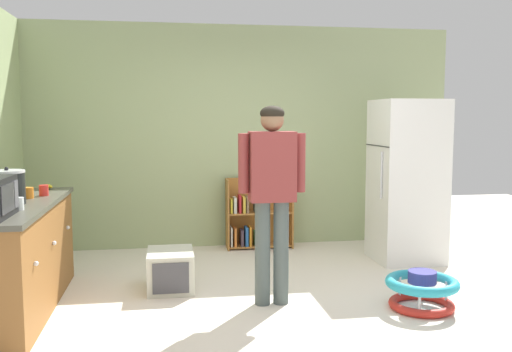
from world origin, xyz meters
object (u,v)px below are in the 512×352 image
object	(u,v)px
kitchen_counter	(14,257)
bookshelf	(254,218)
orange_cup	(29,193)
white_cup	(18,204)
refrigerator	(407,181)
baby_walker	(422,290)
banana_bunch	(47,186)
pet_carrier	(170,270)
red_cup	(44,190)
teal_cup	(15,188)
yellow_cup	(21,191)
crock_pot	(7,187)
standing_person	(272,187)

from	to	relation	value
kitchen_counter	bookshelf	size ratio (longest dim) A/B	2.36
orange_cup	white_cup	xyz separation A→B (m)	(0.07, -0.62, 0.00)
refrigerator	baby_walker	bearing A→B (deg)	-109.21
bookshelf	banana_bunch	bearing A→B (deg)	-153.87
baby_walker	pet_carrier	distance (m)	2.24
red_cup	white_cup	size ratio (longest dim) A/B	1.00
teal_cup	white_cup	bearing A→B (deg)	-74.68
yellow_cup	kitchen_counter	bearing A→B (deg)	-86.40
pet_carrier	crock_pot	world-z (taller)	crock_pot
orange_cup	kitchen_counter	bearing A→B (deg)	-106.86
standing_person	white_cup	size ratio (longest dim) A/B	17.74
bookshelf	crock_pot	world-z (taller)	crock_pot
bookshelf	teal_cup	xyz separation A→B (m)	(-2.42, -1.30, 0.58)
standing_person	banana_bunch	xyz separation A→B (m)	(-2.01, 1.02, -0.08)
yellow_cup	crock_pot	bearing A→B (deg)	-88.62
bookshelf	standing_person	size ratio (longest dim) A/B	0.50
kitchen_counter	crock_pot	bearing A→B (deg)	-101.75
teal_cup	kitchen_counter	bearing A→B (deg)	-78.06
crock_pot	white_cup	xyz separation A→B (m)	(0.16, -0.31, -0.09)
bookshelf	white_cup	xyz separation A→B (m)	(-2.15, -2.31, 0.58)
pet_carrier	baby_walker	bearing A→B (deg)	-22.89
crock_pot	red_cup	size ratio (longest dim) A/B	3.15
red_cup	standing_person	bearing A→B (deg)	-15.96
standing_person	yellow_cup	world-z (taller)	standing_person
pet_carrier	orange_cup	bearing A→B (deg)	-172.86
pet_carrier	red_cup	world-z (taller)	red_cup
refrigerator	orange_cup	world-z (taller)	refrigerator
crock_pot	kitchen_counter	bearing A→B (deg)	78.25
crock_pot	banana_bunch	distance (m)	0.94
refrigerator	banana_bunch	size ratio (longest dim) A/B	11.24
banana_bunch	orange_cup	xyz separation A→B (m)	(-0.03, -0.61, 0.02)
baby_walker	white_cup	world-z (taller)	white_cup
orange_cup	yellow_cup	size ratio (longest dim) A/B	1.00
pet_carrier	yellow_cup	size ratio (longest dim) A/B	5.81
banana_bunch	teal_cup	bearing A→B (deg)	-136.65
baby_walker	orange_cup	bearing A→B (deg)	167.46
kitchen_counter	refrigerator	world-z (taller)	refrigerator
kitchen_counter	banana_bunch	bearing A→B (deg)	83.30
yellow_cup	white_cup	world-z (taller)	same
red_cup	yellow_cup	world-z (taller)	same
pet_carrier	yellow_cup	world-z (taller)	yellow_cup
orange_cup	teal_cup	size ratio (longest dim) A/B	1.00
kitchen_counter	banana_bunch	distance (m)	0.99
standing_person	red_cup	distance (m)	2.02
orange_cup	yellow_cup	bearing A→B (deg)	125.48
baby_walker	teal_cup	world-z (taller)	teal_cup
standing_person	pet_carrier	bearing A→B (deg)	147.05
baby_walker	pet_carrier	bearing A→B (deg)	157.11
kitchen_counter	baby_walker	distance (m)	3.37
bookshelf	white_cup	size ratio (longest dim) A/B	8.95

